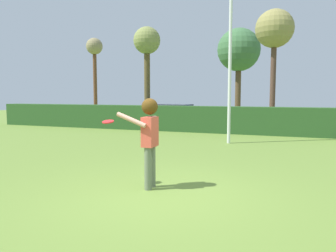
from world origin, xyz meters
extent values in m
plane|color=olive|center=(0.00, 0.00, 0.00)|extent=(60.00, 60.00, 0.00)
cylinder|color=#69745A|center=(-0.33, 0.26, 0.42)|extent=(0.14, 0.14, 0.84)
cylinder|color=#69745A|center=(-0.34, 0.46, 0.42)|extent=(0.14, 0.14, 0.84)
cube|color=#DF513F|center=(-0.33, 0.36, 1.13)|extent=(0.22, 0.38, 0.58)
cylinder|color=tan|center=(-0.61, 0.12, 1.37)|extent=(0.61, 0.10, 0.30)
cylinder|color=tan|center=(-0.34, 0.59, 1.11)|extent=(0.09, 0.09, 0.62)
sphere|color=tan|center=(-0.33, 0.36, 1.59)|extent=(0.22, 0.22, 0.22)
sphere|color=#4E340F|center=(-0.33, 0.36, 1.62)|extent=(0.32, 0.32, 0.32)
cylinder|color=red|center=(-1.20, 0.24, 1.31)|extent=(0.23, 0.23, 0.07)
cylinder|color=silver|center=(0.05, 6.88, 3.42)|extent=(0.12, 0.12, 6.85)
cube|color=#2A5123|center=(0.00, 10.16, 0.64)|extent=(28.31, 0.90, 1.28)
cube|color=#263FA5|center=(-4.69, 13.69, 0.57)|extent=(4.34, 2.09, 0.55)
cube|color=#2D333D|center=(-4.69, 13.69, 1.05)|extent=(2.34, 1.77, 0.40)
cylinder|color=black|center=(-3.15, 14.40, 0.30)|extent=(0.61, 0.16, 0.60)
cylinder|color=black|center=(-3.31, 12.71, 0.30)|extent=(0.61, 0.16, 0.60)
cylinder|color=black|center=(-6.08, 14.68, 0.30)|extent=(0.61, 0.16, 0.60)
cylinder|color=black|center=(-6.24, 12.99, 0.30)|extent=(0.61, 0.16, 0.60)
cylinder|color=black|center=(4.31, 15.22, 0.30)|extent=(0.61, 0.18, 0.60)
cylinder|color=black|center=(4.08, 13.54, 0.30)|extent=(0.61, 0.18, 0.60)
cylinder|color=brown|center=(-1.51, 19.33, 2.11)|extent=(0.42, 0.42, 4.22)
sphere|color=#3F6E40|center=(-1.51, 19.33, 5.17)|extent=(3.17, 3.17, 3.17)
cylinder|color=brown|center=(-14.53, 20.06, 2.73)|extent=(0.33, 0.33, 5.46)
sphere|color=#8D8057|center=(-14.53, 20.06, 6.20)|extent=(1.48, 1.48, 1.48)
cylinder|color=brown|center=(-6.70, 14.28, 2.25)|extent=(0.39, 0.39, 4.50)
sphere|color=olive|center=(-6.70, 14.28, 5.38)|extent=(1.76, 1.76, 1.76)
cylinder|color=brown|center=(1.22, 14.50, 2.26)|extent=(0.31, 0.31, 4.53)
sphere|color=olive|center=(1.22, 14.50, 5.62)|extent=(2.18, 2.18, 2.18)
camera|label=1|loc=(2.21, -5.36, 1.85)|focal=34.53mm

